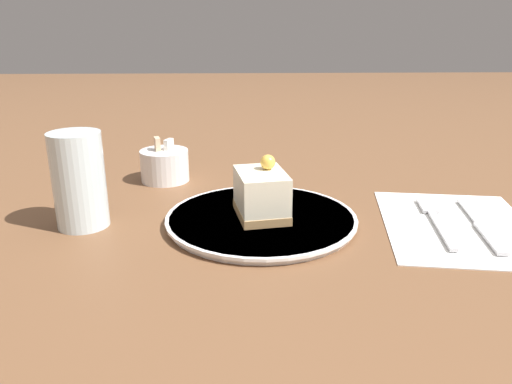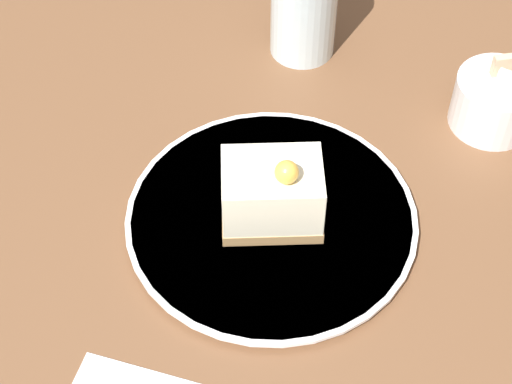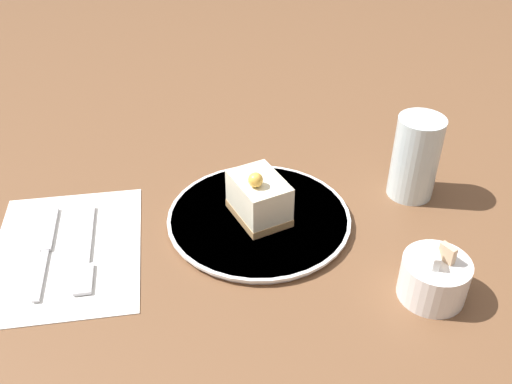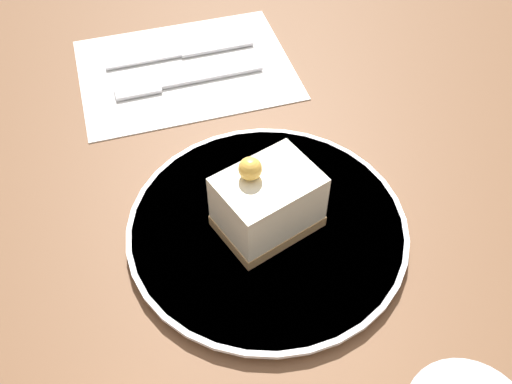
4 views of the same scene
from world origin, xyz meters
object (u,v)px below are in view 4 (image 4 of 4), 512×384
at_px(knife, 195,51).
at_px(cake_slice, 268,202).
at_px(plate, 267,227).
at_px(fork, 177,83).

bearing_deg(knife, cake_slice, -179.79).
distance_m(plate, cake_slice, 0.04).
relative_size(plate, knife, 1.40).
bearing_deg(cake_slice, fork, -9.62).
xyz_separation_m(plate, fork, (0.24, 0.00, -0.00)).
height_order(fork, knife, same).
bearing_deg(plate, fork, 0.41).
bearing_deg(fork, knife, -32.48).
height_order(plate, fork, plate).
relative_size(cake_slice, fork, 0.54).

